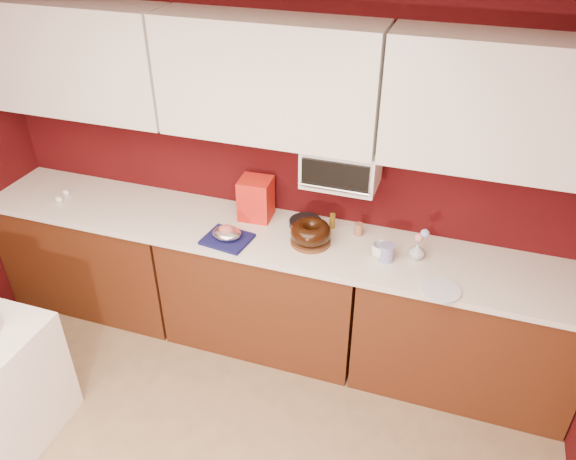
{
  "coord_description": "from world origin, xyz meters",
  "views": [
    {
      "loc": [
        1.11,
        -0.87,
        2.88
      ],
      "look_at": [
        0.2,
        1.84,
        1.02
      ],
      "focal_mm": 35.0,
      "sensor_mm": 36.0,
      "label": 1
    }
  ],
  "objects_px": {
    "bundt_cake": "(311,232)",
    "foil_ham_nest": "(227,233)",
    "coffee_mug": "(381,249)",
    "blue_jar": "(387,253)",
    "flower_vase": "(417,250)",
    "toaster_oven": "(342,165)",
    "pandoro_box": "(256,199)"
  },
  "relations": [
    {
      "from": "pandoro_box",
      "to": "flower_vase",
      "type": "xyz_separation_m",
      "value": [
        1.08,
        -0.13,
        -0.08
      ]
    },
    {
      "from": "coffee_mug",
      "to": "flower_vase",
      "type": "xyz_separation_m",
      "value": [
        0.21,
        0.06,
        0.0
      ]
    },
    {
      "from": "foil_ham_nest",
      "to": "toaster_oven",
      "type": "bearing_deg",
      "value": 27.33
    },
    {
      "from": "blue_jar",
      "to": "toaster_oven",
      "type": "bearing_deg",
      "value": 148.46
    },
    {
      "from": "bundt_cake",
      "to": "pandoro_box",
      "type": "bearing_deg",
      "value": 157.25
    },
    {
      "from": "blue_jar",
      "to": "flower_vase",
      "type": "xyz_separation_m",
      "value": [
        0.17,
        0.08,
        0.0
      ]
    },
    {
      "from": "bundt_cake",
      "to": "foil_ham_nest",
      "type": "xyz_separation_m",
      "value": [
        -0.5,
        -0.14,
        -0.03
      ]
    },
    {
      "from": "pandoro_box",
      "to": "coffee_mug",
      "type": "distance_m",
      "value": 0.9
    },
    {
      "from": "foil_ham_nest",
      "to": "coffee_mug",
      "type": "distance_m",
      "value": 0.95
    },
    {
      "from": "pandoro_box",
      "to": "coffee_mug",
      "type": "relative_size",
      "value": 2.57
    },
    {
      "from": "toaster_oven",
      "to": "blue_jar",
      "type": "bearing_deg",
      "value": -31.54
    },
    {
      "from": "bundt_cake",
      "to": "flower_vase",
      "type": "xyz_separation_m",
      "value": [
        0.65,
        0.05,
        -0.02
      ]
    },
    {
      "from": "bundt_cake",
      "to": "foil_ham_nest",
      "type": "bearing_deg",
      "value": -164.22
    },
    {
      "from": "blue_jar",
      "to": "bundt_cake",
      "type": "bearing_deg",
      "value": 176.4
    },
    {
      "from": "coffee_mug",
      "to": "flower_vase",
      "type": "distance_m",
      "value": 0.21
    },
    {
      "from": "coffee_mug",
      "to": "blue_jar",
      "type": "height_order",
      "value": "coffee_mug"
    },
    {
      "from": "foil_ham_nest",
      "to": "pandoro_box",
      "type": "xyz_separation_m",
      "value": [
        0.07,
        0.32,
        0.09
      ]
    },
    {
      "from": "coffee_mug",
      "to": "flower_vase",
      "type": "bearing_deg",
      "value": 15.7
    },
    {
      "from": "coffee_mug",
      "to": "blue_jar",
      "type": "distance_m",
      "value": 0.04
    },
    {
      "from": "foil_ham_nest",
      "to": "flower_vase",
      "type": "bearing_deg",
      "value": 9.45
    },
    {
      "from": "bundt_cake",
      "to": "coffee_mug",
      "type": "distance_m",
      "value": 0.44
    },
    {
      "from": "toaster_oven",
      "to": "bundt_cake",
      "type": "xyz_separation_m",
      "value": [
        -0.13,
        -0.18,
        -0.39
      ]
    },
    {
      "from": "bundt_cake",
      "to": "coffee_mug",
      "type": "xyz_separation_m",
      "value": [
        0.44,
        -0.01,
        -0.03
      ]
    },
    {
      "from": "foil_ham_nest",
      "to": "blue_jar",
      "type": "xyz_separation_m",
      "value": [
        0.98,
        0.11,
        -0.0
      ]
    },
    {
      "from": "coffee_mug",
      "to": "foil_ham_nest",
      "type": "bearing_deg",
      "value": -171.95
    },
    {
      "from": "toaster_oven",
      "to": "foil_ham_nest",
      "type": "xyz_separation_m",
      "value": [
        -0.63,
        -0.33,
        -0.42
      ]
    },
    {
      "from": "bundt_cake",
      "to": "pandoro_box",
      "type": "height_order",
      "value": "pandoro_box"
    },
    {
      "from": "toaster_oven",
      "to": "bundt_cake",
      "type": "height_order",
      "value": "toaster_oven"
    },
    {
      "from": "bundt_cake",
      "to": "coffee_mug",
      "type": "bearing_deg",
      "value": -1.17
    },
    {
      "from": "pandoro_box",
      "to": "flower_vase",
      "type": "distance_m",
      "value": 1.09
    },
    {
      "from": "toaster_oven",
      "to": "flower_vase",
      "type": "bearing_deg",
      "value": -14.67
    },
    {
      "from": "toaster_oven",
      "to": "flower_vase",
      "type": "distance_m",
      "value": 0.68
    }
  ]
}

